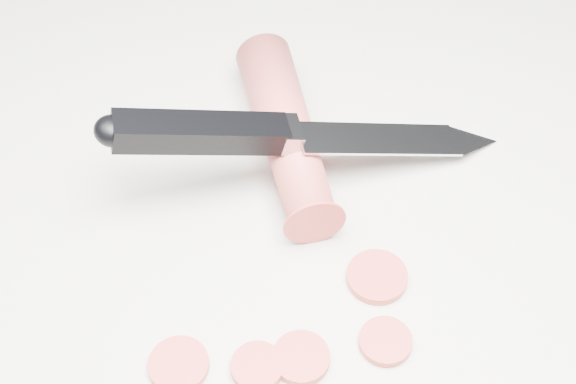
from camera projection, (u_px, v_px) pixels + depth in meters
name	position (u px, v px, depth m)	size (l,w,h in m)	color
ground	(283.00, 282.00, 0.54)	(2.40, 2.40, 0.00)	beige
carrot	(286.00, 132.00, 0.59)	(0.04, 0.04, 0.17)	#C5403D
carrot_slice_0	(377.00, 277.00, 0.54)	(0.04, 0.04, 0.01)	red
carrot_slice_1	(179.00, 365.00, 0.50)	(0.04, 0.04, 0.01)	red
carrot_slice_2	(385.00, 341.00, 0.51)	(0.03, 0.03, 0.01)	red
carrot_slice_3	(257.00, 367.00, 0.50)	(0.03, 0.03, 0.01)	red
carrot_slice_4	(301.00, 358.00, 0.50)	(0.04, 0.04, 0.01)	red
kitchen_knife	(312.00, 131.00, 0.56)	(0.30, 0.08, 0.09)	#B9BBC0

